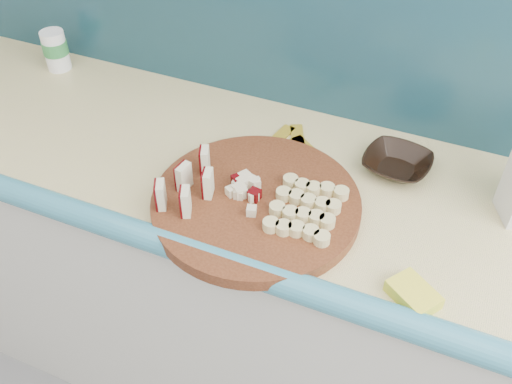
% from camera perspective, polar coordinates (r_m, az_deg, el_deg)
% --- Properties ---
extents(kitchen_counter, '(2.20, 0.63, 0.91)m').
position_cam_1_polar(kitchen_counter, '(1.70, -1.68, -8.84)').
color(kitchen_counter, silver).
rests_on(kitchen_counter, ground).
extents(backsplash, '(2.20, 0.02, 0.50)m').
position_cam_1_polar(backsplash, '(1.47, 2.68, 17.35)').
color(backsplash, teal).
rests_on(backsplash, kitchen_counter).
extents(cutting_board, '(0.47, 0.47, 0.03)m').
position_cam_1_polar(cutting_board, '(1.24, 0.00, -1.17)').
color(cutting_board, '#401D0D').
rests_on(cutting_board, kitchen_counter).
extents(apple_wedges, '(0.10, 0.18, 0.06)m').
position_cam_1_polar(apple_wedges, '(1.23, -6.76, 0.91)').
color(apple_wedges, beige).
rests_on(apple_wedges, cutting_board).
extents(apple_chunks, '(0.06, 0.07, 0.02)m').
position_cam_1_polar(apple_chunks, '(1.23, -1.28, 0.04)').
color(apple_chunks, beige).
rests_on(apple_chunks, cutting_board).
extents(banana_slices, '(0.15, 0.18, 0.02)m').
position_cam_1_polar(banana_slices, '(1.20, 4.99, -1.63)').
color(banana_slices, '#D8C784').
rests_on(banana_slices, cutting_board).
extents(brown_bowl, '(0.17, 0.17, 0.04)m').
position_cam_1_polar(brown_bowl, '(1.38, 13.91, 2.74)').
color(brown_bowl, black).
rests_on(brown_bowl, kitchen_counter).
extents(canister, '(0.07, 0.07, 0.12)m').
position_cam_1_polar(canister, '(1.80, -19.41, 13.29)').
color(canister, white).
rests_on(canister, kitchen_counter).
extents(sponge, '(0.11, 0.11, 0.03)m').
position_cam_1_polar(sponge, '(1.12, 15.46, -9.85)').
color(sponge, '#FFF943').
rests_on(sponge, kitchen_counter).
extents(banana_peel, '(0.20, 0.16, 0.01)m').
position_cam_1_polar(banana_peel, '(1.42, 3.91, 4.70)').
color(banana_peel, gold).
rests_on(banana_peel, kitchen_counter).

